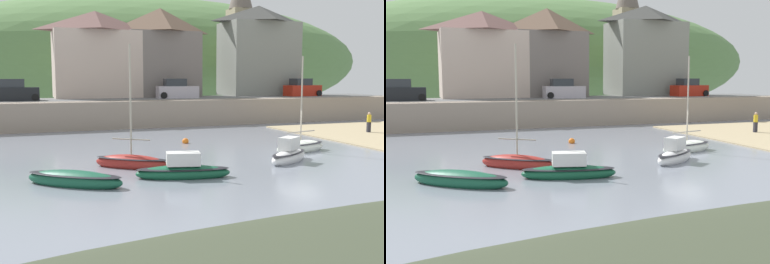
% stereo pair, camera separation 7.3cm
% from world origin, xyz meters
% --- Properties ---
extents(quay_seawall, '(48.00, 9.40, 2.40)m').
position_xyz_m(quay_seawall, '(0.00, 17.50, 1.36)').
color(quay_seawall, gray).
rests_on(quay_seawall, ground).
extents(hillside_backdrop, '(80.00, 44.00, 20.80)m').
position_xyz_m(hillside_backdrop, '(4.99, 55.20, 7.28)').
color(hillside_backdrop, '#588048').
rests_on(hillside_backdrop, ground).
extents(waterfront_building_left, '(8.89, 5.91, 8.85)m').
position_xyz_m(waterfront_building_left, '(-8.30, 25.20, 6.90)').
color(waterfront_building_left, beige).
rests_on(waterfront_building_left, ground).
extents(waterfront_building_centre, '(7.95, 5.85, 9.47)m').
position_xyz_m(waterfront_building_centre, '(-1.35, 25.20, 7.22)').
color(waterfront_building_centre, slate).
rests_on(waterfront_building_centre, ground).
extents(waterfront_building_right, '(8.64, 5.83, 10.35)m').
position_xyz_m(waterfront_building_right, '(10.61, 25.20, 7.65)').
color(waterfront_building_right, gray).
rests_on(waterfront_building_right, ground).
extents(church_with_spire, '(3.00, 3.00, 16.04)m').
position_xyz_m(church_with_spire, '(10.18, 29.20, 10.67)').
color(church_with_spire, tan).
rests_on(church_with_spire, ground).
extents(sailboat_nearest_shore, '(3.74, 3.17, 6.32)m').
position_xyz_m(sailboat_nearest_shore, '(-10.51, -1.03, 0.30)').
color(sailboat_nearest_shore, maroon).
rests_on(sailboat_nearest_shore, ground).
extents(sailboat_white_hull, '(3.49, 2.80, 1.53)m').
position_xyz_m(sailboat_white_hull, '(-2.22, -2.34, 0.37)').
color(sailboat_white_hull, white).
rests_on(sailboat_white_hull, ground).
extents(motorboat_with_cabin, '(4.25, 3.63, 0.83)m').
position_xyz_m(motorboat_with_cabin, '(-13.59, -3.91, 0.26)').
color(motorboat_with_cabin, '#17553B').
rests_on(motorboat_with_cabin, ground).
extents(dinghy_open_wooden, '(3.93, 2.04, 5.96)m').
position_xyz_m(dinghy_open_wooden, '(0.26, 0.34, 0.30)').
color(dinghy_open_wooden, white).
rests_on(dinghy_open_wooden, ground).
extents(fishing_boat_green, '(4.46, 2.20, 1.33)m').
position_xyz_m(fishing_boat_green, '(-8.80, -4.05, 0.32)').
color(fishing_boat_green, '#155537').
rests_on(fishing_boat_green, ground).
extents(parked_car_near_slipway, '(4.14, 1.82, 1.95)m').
position_xyz_m(parked_car_near_slipway, '(-16.24, 20.70, 3.20)').
color(parked_car_near_slipway, black).
rests_on(parked_car_near_slipway, ground).
extents(parked_car_by_wall, '(4.20, 1.95, 1.95)m').
position_xyz_m(parked_car_by_wall, '(-0.97, 20.70, 3.20)').
color(parked_car_by_wall, '#B9B1BC').
rests_on(parked_car_by_wall, ground).
extents(parked_car_end_of_row, '(4.25, 2.09, 1.95)m').
position_xyz_m(parked_car_end_of_row, '(13.78, 20.70, 3.20)').
color(parked_car_end_of_row, '#B32413').
rests_on(parked_car_end_of_row, ground).
extents(person_on_slipway, '(0.34, 0.34, 1.62)m').
position_xyz_m(person_on_slipway, '(10.55, 6.23, 0.98)').
color(person_on_slipway, '#282833').
rests_on(person_on_slipway, ground).
extents(mooring_buoy, '(0.45, 0.45, 0.45)m').
position_xyz_m(mooring_buoy, '(-5.17, 6.06, 0.13)').
color(mooring_buoy, orange).
rests_on(mooring_buoy, ground).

